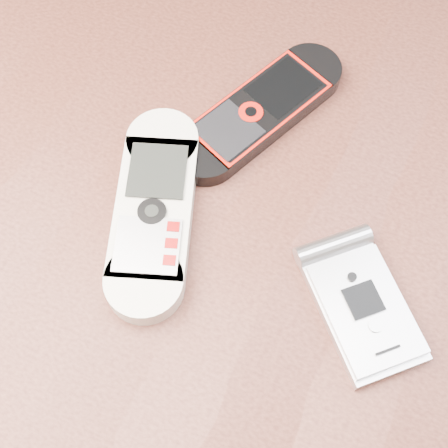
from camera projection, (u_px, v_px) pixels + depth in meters
The scene contains 5 objects.
ground at pixel (222, 404), 1.14m from camera, with size 4.00×4.00×0.00m, color #472B19.
table at pixel (219, 278), 0.56m from camera, with size 1.20×0.80×0.75m.
nokia_white at pixel (154, 209), 0.47m from camera, with size 0.06×0.17×0.02m, color silver.
nokia_black_red at pixel (260, 111), 0.51m from camera, with size 0.05×0.17×0.02m, color black.
motorola_razr at pixel (363, 307), 0.43m from camera, with size 0.06×0.11×0.02m, color silver.
Camera 1 is at (0.09, -0.18, 1.17)m, focal length 50.00 mm.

